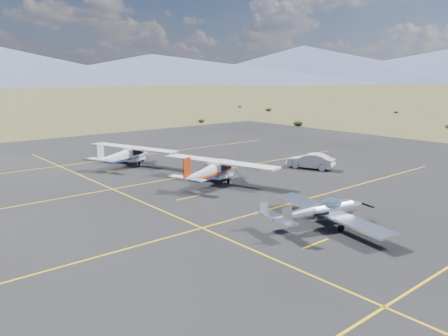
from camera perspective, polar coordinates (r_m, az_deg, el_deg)
name	(u,v)px	position (r m, az deg, el deg)	size (l,w,h in m)	color
ground	(301,215)	(26.96, 10.02, -6.06)	(1600.00, 1600.00, 0.00)	#383D1C
apron	(226,192)	(31.69, 0.29, -3.14)	(72.00, 72.00, 0.02)	black
aircraft_low_wing	(321,211)	(24.86, 12.52, -5.53)	(6.37, 8.75, 1.89)	silver
aircraft_cessna	(212,170)	(33.64, -1.54, -0.25)	(6.82, 10.09, 2.57)	white
aircraft_plain	(126,154)	(41.60, -12.73, 1.78)	(6.78, 9.74, 2.50)	white
sedan	(311,161)	(40.18, 11.24, 0.91)	(1.47, 4.22, 1.39)	silver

